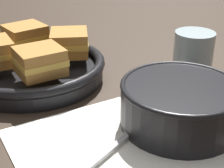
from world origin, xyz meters
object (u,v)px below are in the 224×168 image
object	(u,v)px
soup_bowl	(180,102)
sandwich_far_left	(26,36)
skillet	(34,68)
sandwich_near_left	(40,61)
sandwich_near_right	(69,43)
drinking_glass	(193,57)
spoon	(128,135)

from	to	relation	value
soup_bowl	sandwich_far_left	size ratio (longest dim) A/B	1.87
skillet	sandwich_near_left	xyz separation A→B (m)	(0.00, -0.07, 0.04)
skillet	sandwich_far_left	size ratio (longest dim) A/B	4.01
soup_bowl	skillet	size ratio (longest dim) A/B	0.47
sandwich_near_right	drinking_glass	bearing A→B (deg)	-30.34
spoon	skillet	world-z (taller)	skillet
spoon	sandwich_far_left	world-z (taller)	sandwich_far_left
soup_bowl	spoon	distance (m)	0.09
soup_bowl	skillet	xyz separation A→B (m)	(-0.17, 0.25, -0.02)
soup_bowl	sandwich_near_right	xyz separation A→B (m)	(-0.10, 0.25, 0.03)
drinking_glass	sandwich_far_left	bearing A→B (deg)	145.45
sandwich_near_left	soup_bowl	bearing A→B (deg)	-45.42
sandwich_far_left	drinking_glass	xyz separation A→B (m)	(0.28, -0.19, -0.02)
spoon	sandwich_near_left	bearing A→B (deg)	83.37
skillet	spoon	bearing A→B (deg)	-71.25
soup_bowl	sandwich_near_right	size ratio (longest dim) A/B	1.89
sandwich_near_right	sandwich_far_left	distance (m)	0.10
skillet	sandwich_near_right	distance (m)	0.08
sandwich_far_left	drinking_glass	world-z (taller)	drinking_glass
sandwich_near_left	sandwich_near_right	bearing A→B (deg)	45.64
soup_bowl	sandwich_near_left	xyz separation A→B (m)	(-0.17, 0.17, 0.03)
skillet	sandwich_near_right	bearing A→B (deg)	-0.99
sandwich_near_right	drinking_glass	xyz separation A→B (m)	(0.20, -0.12, -0.02)
spoon	sandwich_far_left	bearing A→B (deg)	73.04
spoon	soup_bowl	bearing A→B (deg)	-27.49
soup_bowl	drinking_glass	distance (m)	0.16
sandwich_near_left	sandwich_far_left	distance (m)	0.14
spoon	sandwich_far_left	xyz separation A→B (m)	(-0.09, 0.32, 0.06)
sandwich_far_left	drinking_glass	size ratio (longest dim) A/B	0.98
spoon	drinking_glass	size ratio (longest dim) A/B	1.46
spoon	drinking_glass	xyz separation A→B (m)	(0.19, 0.13, 0.04)
soup_bowl	sandwich_near_left	distance (m)	0.24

